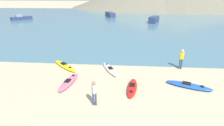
# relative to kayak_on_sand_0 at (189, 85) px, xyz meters

# --- Properties ---
(bay_water) EXTENTS (160.00, 70.00, 0.06)m
(bay_water) POSITION_rel_kayak_on_sand_0_xyz_m (-3.72, 38.62, -0.10)
(bay_water) COLOR teal
(bay_water) RESTS_ON ground_plane
(kayak_on_sand_0) EXTENTS (3.09, 1.80, 0.31)m
(kayak_on_sand_0) POSITION_rel_kayak_on_sand_0_xyz_m (0.00, 0.00, 0.00)
(kayak_on_sand_0) COLOR blue
(kayak_on_sand_0) RESTS_ON ground_plane
(kayak_on_sand_1) EXTENTS (3.04, 2.95, 0.31)m
(kayak_on_sand_1) POSITION_rel_kayak_on_sand_0_xyz_m (-9.85, 2.89, -0.00)
(kayak_on_sand_1) COLOR yellow
(kayak_on_sand_1) RESTS_ON ground_plane
(kayak_on_sand_2) EXTENTS (0.93, 2.72, 0.30)m
(kayak_on_sand_2) POSITION_rel_kayak_on_sand_0_xyz_m (-3.93, -0.61, -0.00)
(kayak_on_sand_2) COLOR red
(kayak_on_sand_2) RESTS_ON ground_plane
(kayak_on_sand_3) EXTENTS (1.85, 3.07, 0.31)m
(kayak_on_sand_3) POSITION_rel_kayak_on_sand_0_xyz_m (-5.75, 2.45, -0.00)
(kayak_on_sand_3) COLOR white
(kayak_on_sand_3) RESTS_ON ground_plane
(kayak_on_sand_4) EXTENTS (1.02, 2.94, 0.35)m
(kayak_on_sand_4) POSITION_rel_kayak_on_sand_0_xyz_m (-8.48, -0.19, 0.02)
(kayak_on_sand_4) COLOR #E5668C
(kayak_on_sand_4) RESTS_ON ground_plane
(person_near_foreground) EXTENTS (0.32, 0.25, 1.56)m
(person_near_foreground) POSITION_rel_kayak_on_sand_0_xyz_m (-6.16, -2.63, 0.76)
(person_near_foreground) COLOR #384260
(person_near_foreground) RESTS_ON ground_plane
(person_near_waterline) EXTENTS (0.36, 0.30, 1.76)m
(person_near_waterline) POSITION_rel_kayak_on_sand_0_xyz_m (0.32, 3.31, 0.87)
(person_near_waterline) COLOR #384260
(person_near_waterline) RESTS_ON ground_plane
(moored_boat_0) EXTENTS (4.47, 4.69, 1.32)m
(moored_boat_0) POSITION_rel_kayak_on_sand_0_xyz_m (-31.39, 32.57, 0.39)
(moored_boat_0) COLOR navy
(moored_boat_0) RESTS_ON bay_water
(moored_boat_1) EXTENTS (3.02, 4.66, 1.36)m
(moored_boat_1) POSITION_rel_kayak_on_sand_0_xyz_m (1.79, 30.49, 0.61)
(moored_boat_1) COLOR navy
(moored_boat_1) RESTS_ON bay_water
(moored_boat_2) EXTENTS (4.89, 5.39, 1.23)m
(moored_boat_2) POSITION_rel_kayak_on_sand_0_xyz_m (20.64, 52.85, 0.36)
(moored_boat_2) COLOR white
(moored_boat_2) RESTS_ON bay_water
(moored_boat_3) EXTENTS (3.54, 6.15, 1.23)m
(moored_boat_3) POSITION_rel_kayak_on_sand_0_xyz_m (-9.33, 41.45, 0.54)
(moored_boat_3) COLOR navy
(moored_boat_3) RESTS_ON bay_water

